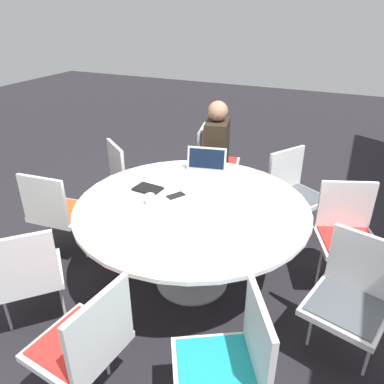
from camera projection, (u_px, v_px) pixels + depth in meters
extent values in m
plane|color=black|center=(192.00, 281.00, 3.07)|extent=(16.00, 16.00, 0.00)
cylinder|color=#B7B7BC|center=(192.00, 280.00, 3.07)|extent=(0.58, 0.58, 0.02)
cylinder|color=#B7B7BC|center=(192.00, 245.00, 2.91)|extent=(0.16, 0.16, 0.67)
cylinder|color=white|center=(192.00, 206.00, 2.75)|extent=(1.72, 1.72, 0.03)
cube|color=silver|center=(219.00, 165.00, 4.17)|extent=(0.52, 0.50, 0.04)
cube|color=red|center=(219.00, 163.00, 4.16)|extent=(0.46, 0.44, 0.01)
cube|color=silver|center=(202.00, 145.00, 4.11)|extent=(0.41, 0.12, 0.40)
cylinder|color=silver|center=(221.00, 176.00, 4.43)|extent=(0.02, 0.02, 0.40)
cylinder|color=silver|center=(216.00, 190.00, 4.12)|extent=(0.02, 0.02, 0.40)
cube|color=silver|center=(137.00, 181.00, 3.81)|extent=(0.60, 0.60, 0.04)
cube|color=olive|center=(137.00, 178.00, 3.80)|extent=(0.53, 0.53, 0.01)
cube|color=silver|center=(116.00, 164.00, 3.63)|extent=(0.28, 0.35, 0.40)
cylinder|color=silver|center=(132.00, 193.00, 4.05)|extent=(0.02, 0.02, 0.40)
cylinder|color=silver|center=(145.00, 207.00, 3.77)|extent=(0.02, 0.02, 0.40)
cube|color=silver|center=(63.00, 213.00, 3.23)|extent=(0.46, 0.47, 0.04)
cube|color=#E04C1E|center=(62.00, 210.00, 3.22)|extent=(0.40, 0.42, 0.01)
cube|color=silver|center=(43.00, 200.00, 2.96)|extent=(0.07, 0.42, 0.40)
cylinder|color=silver|center=(50.00, 230.00, 3.38)|extent=(0.02, 0.02, 0.40)
cylinder|color=silver|center=(84.00, 238.00, 3.28)|extent=(0.02, 0.02, 0.40)
cube|color=silver|center=(28.00, 275.00, 2.49)|extent=(0.61, 0.61, 0.04)
cube|color=olive|center=(27.00, 272.00, 2.48)|extent=(0.54, 0.53, 0.01)
cube|color=silver|center=(20.00, 266.00, 2.23)|extent=(0.32, 0.31, 0.40)
cylinder|color=silver|center=(5.00, 307.00, 2.53)|extent=(0.02, 0.02, 0.40)
cylinder|color=silver|center=(61.00, 293.00, 2.65)|extent=(0.02, 0.02, 0.40)
cube|color=silver|center=(78.00, 346.00, 1.98)|extent=(0.49, 0.47, 0.04)
cube|color=red|center=(77.00, 342.00, 1.97)|extent=(0.43, 0.41, 0.01)
cube|color=silver|center=(101.00, 330.00, 1.79)|extent=(0.42, 0.08, 0.40)
cylinder|color=silver|center=(106.00, 351.00, 2.22)|extent=(0.02, 0.02, 0.40)
cube|color=silver|center=(216.00, 373.00, 1.83)|extent=(0.59, 0.58, 0.04)
cube|color=teal|center=(216.00, 369.00, 1.82)|extent=(0.52, 0.51, 0.01)
cube|color=silver|center=(258.00, 337.00, 1.75)|extent=(0.38, 0.23, 0.40)
cylinder|color=silver|center=(210.00, 371.00, 2.09)|extent=(0.02, 0.02, 0.40)
cube|color=silver|center=(346.00, 309.00, 2.21)|extent=(0.52, 0.54, 0.04)
cube|color=#4C5156|center=(347.00, 306.00, 2.20)|extent=(0.46, 0.47, 0.01)
cube|color=silver|center=(364.00, 264.00, 2.25)|extent=(0.14, 0.41, 0.40)
cylinder|color=silver|center=(369.00, 352.00, 2.21)|extent=(0.02, 0.02, 0.40)
cylinder|color=silver|center=(311.00, 322.00, 2.41)|extent=(0.02, 0.02, 0.40)
cube|color=silver|center=(348.00, 243.00, 2.82)|extent=(0.55, 0.56, 0.04)
cube|color=red|center=(349.00, 240.00, 2.81)|extent=(0.48, 0.49, 0.01)
cube|color=silver|center=(346.00, 205.00, 2.89)|extent=(0.18, 0.40, 0.40)
cylinder|color=silver|center=(366.00, 267.00, 2.91)|extent=(0.02, 0.02, 0.40)
cylinder|color=silver|center=(319.00, 266.00, 2.93)|extent=(0.02, 0.02, 0.40)
cube|color=silver|center=(299.00, 198.00, 3.46)|extent=(0.60, 0.59, 0.04)
cube|color=#4C5156|center=(299.00, 196.00, 3.45)|extent=(0.53, 0.52, 0.01)
cube|color=silver|center=(286.00, 170.00, 3.51)|extent=(0.37, 0.25, 0.40)
cylinder|color=silver|center=(308.00, 214.00, 3.65)|extent=(0.02, 0.02, 0.40)
cylinder|color=silver|center=(282.00, 225.00, 3.47)|extent=(0.02, 0.02, 0.40)
cylinder|color=#2D2319|center=(226.00, 188.00, 4.12)|extent=(0.10, 0.10, 0.44)
cylinder|color=#2D2319|center=(223.00, 195.00, 3.96)|extent=(0.10, 0.10, 0.44)
cube|color=#2D2319|center=(217.00, 147.00, 3.83)|extent=(0.40, 0.29, 0.55)
sphere|color=#A87A5B|center=(218.00, 111.00, 3.66)|extent=(0.20, 0.20, 0.20)
cube|color=silver|center=(204.00, 175.00, 3.19)|extent=(0.31, 0.38, 0.02)
cube|color=silver|center=(207.00, 158.00, 3.24)|extent=(0.12, 0.34, 0.20)
cube|color=black|center=(207.00, 159.00, 3.23)|extent=(0.10, 0.31, 0.17)
cube|color=black|center=(148.00, 189.00, 2.95)|extent=(0.17, 0.22, 0.02)
cylinder|color=white|center=(150.00, 199.00, 2.73)|extent=(0.07, 0.07, 0.08)
cube|color=black|center=(176.00, 196.00, 2.86)|extent=(0.16, 0.13, 0.01)
cube|color=#513319|center=(28.00, 264.00, 3.05)|extent=(0.36, 0.16, 0.28)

